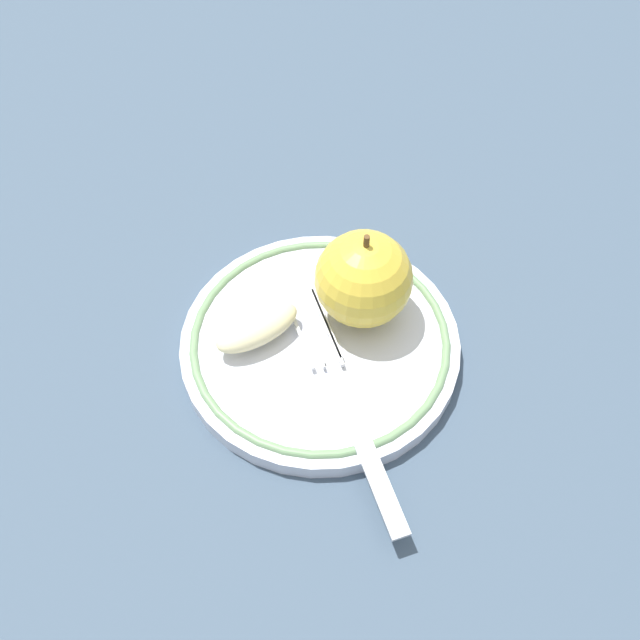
# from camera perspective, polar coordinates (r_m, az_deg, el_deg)

# --- Properties ---
(ground_plane) EXTENTS (2.00, 2.00, 0.00)m
(ground_plane) POSITION_cam_1_polar(r_m,az_deg,el_deg) (0.51, 0.52, -1.71)
(ground_plane) COLOR #3C4E60
(plate) EXTENTS (0.20, 0.20, 0.02)m
(plate) POSITION_cam_1_polar(r_m,az_deg,el_deg) (0.50, -0.00, -1.87)
(plate) COLOR silver
(plate) RESTS_ON ground_plane
(apple_red_whole) EXTENTS (0.07, 0.07, 0.08)m
(apple_red_whole) POSITION_cam_1_polar(r_m,az_deg,el_deg) (0.49, 3.51, 3.30)
(apple_red_whole) COLOR gold
(apple_red_whole) RESTS_ON plate
(apple_slice_front) EXTENTS (0.07, 0.05, 0.02)m
(apple_slice_front) POSITION_cam_1_polar(r_m,az_deg,el_deg) (0.49, -5.01, -1.01)
(apple_slice_front) COLOR beige
(apple_slice_front) RESTS_ON plate
(fork) EXTENTS (0.06, 0.19, 0.00)m
(fork) POSITION_cam_1_polar(r_m,az_deg,el_deg) (0.47, 2.22, -6.85)
(fork) COLOR silver
(fork) RESTS_ON plate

